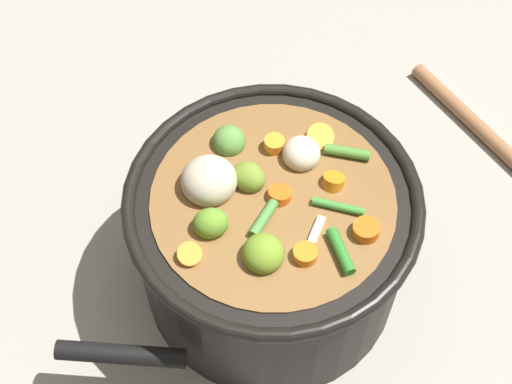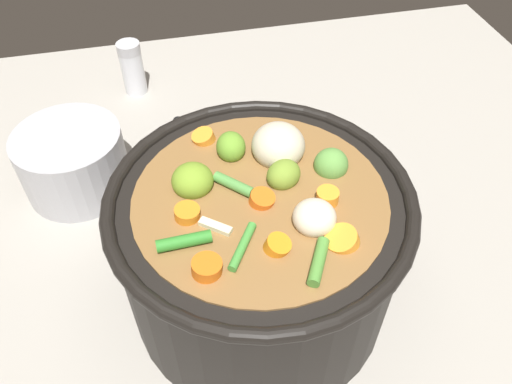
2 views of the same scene
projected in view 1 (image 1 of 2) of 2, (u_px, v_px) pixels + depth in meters
The scene contains 2 objects.
ground_plane at pixel (270, 275), 0.78m from camera, with size 1.10×1.10×0.00m, color #9E998E.
cooking_pot at pixel (271, 237), 0.72m from camera, with size 0.27×0.27×0.18m.
Camera 1 is at (-0.12, -0.34, 0.70)m, focal length 52.04 mm.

